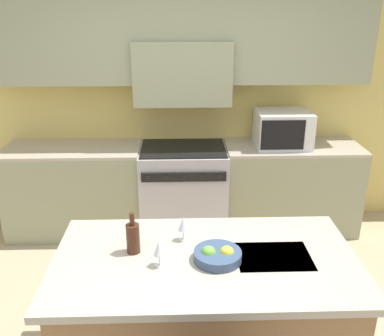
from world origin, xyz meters
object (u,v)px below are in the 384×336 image
at_px(range_stove, 184,190).
at_px(fruit_bowl, 217,255).
at_px(microwave, 283,129).
at_px(wine_glass_far, 183,224).
at_px(wine_bottle, 133,237).
at_px(wine_glass_near, 159,249).

bearing_deg(range_stove, fruit_bowl, -84.88).
distance_m(microwave, fruit_bowl, 2.14).
bearing_deg(range_stove, wine_glass_far, -90.68).
relative_size(range_stove, microwave, 1.73).
xyz_separation_m(wine_bottle, wine_glass_near, (0.16, -0.15, 0.01)).
xyz_separation_m(microwave, wine_bottle, (-1.32, -1.86, -0.12)).
relative_size(microwave, fruit_bowl, 1.90).
bearing_deg(fruit_bowl, wine_glass_far, 129.93).
height_order(wine_glass_far, fruit_bowl, wine_glass_far).
distance_m(microwave, wine_bottle, 2.28).
bearing_deg(range_stove, wine_bottle, -99.94).
bearing_deg(range_stove, microwave, 1.07).
height_order(wine_glass_near, wine_glass_far, same).
bearing_deg(wine_bottle, microwave, 54.63).
bearing_deg(wine_glass_far, fruit_bowl, -50.07).
height_order(microwave, fruit_bowl, microwave).
distance_m(wine_bottle, wine_glass_near, 0.22).
bearing_deg(wine_glass_near, fruit_bowl, 7.68).
bearing_deg(fruit_bowl, microwave, 67.25).
relative_size(microwave, wine_glass_near, 3.26).
height_order(range_stove, microwave, microwave).
height_order(range_stove, wine_glass_near, wine_glass_near).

